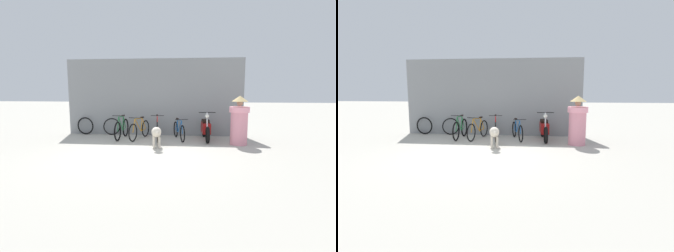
% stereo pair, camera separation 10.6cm
% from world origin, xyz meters
% --- Properties ---
extents(ground_plane, '(60.00, 60.00, 0.00)m').
position_xyz_m(ground_plane, '(0.00, 0.00, 0.00)').
color(ground_plane, '#B7B2A5').
extents(shop_wall_back, '(7.02, 0.20, 3.02)m').
position_xyz_m(shop_wall_back, '(0.00, 3.25, 1.51)').
color(shop_wall_back, gray).
rests_on(shop_wall_back, ground).
extents(bicycle_0, '(0.46, 1.65, 0.90)m').
position_xyz_m(bicycle_0, '(-1.05, 2.25, 0.37)').
color(bicycle_0, black).
rests_on(bicycle_0, ground).
extents(bicycle_1, '(0.53, 1.67, 0.84)m').
position_xyz_m(bicycle_1, '(-0.38, 2.25, 0.35)').
color(bicycle_1, black).
rests_on(bicycle_1, ground).
extents(bicycle_2, '(0.46, 1.74, 0.93)m').
position_xyz_m(bicycle_2, '(0.29, 2.20, 0.39)').
color(bicycle_2, black).
rests_on(bicycle_2, ground).
extents(bicycle_3, '(0.60, 1.60, 0.79)m').
position_xyz_m(bicycle_3, '(1.07, 2.30, 0.33)').
color(bicycle_3, black).
rests_on(bicycle_3, ground).
extents(motorcycle, '(0.58, 1.86, 1.05)m').
position_xyz_m(motorcycle, '(2.05, 2.31, 0.41)').
color(motorcycle, black).
rests_on(motorcycle, ground).
extents(stray_dog, '(0.46, 1.23, 0.69)m').
position_xyz_m(stray_dog, '(0.45, 0.92, 0.47)').
color(stray_dog, beige).
rests_on(stray_dog, ground).
extents(person_in_robes, '(0.72, 0.72, 1.62)m').
position_xyz_m(person_in_robes, '(3.11, 1.63, 0.81)').
color(person_in_robes, pink).
rests_on(person_in_robes, ground).
extents(spare_tire_left, '(0.68, 0.17, 0.68)m').
position_xyz_m(spare_tire_left, '(-1.68, 3.00, 0.34)').
color(spare_tire_left, black).
rests_on(spare_tire_left, ground).
extents(spare_tire_right, '(0.71, 0.13, 0.71)m').
position_xyz_m(spare_tire_right, '(-2.78, 2.99, 0.35)').
color(spare_tire_right, black).
rests_on(spare_tire_right, ground).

